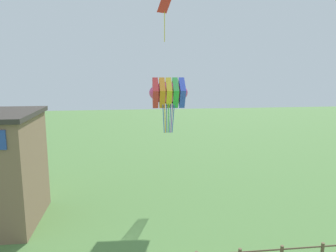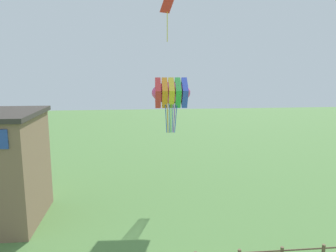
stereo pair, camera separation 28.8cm
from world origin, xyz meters
name	(u,v)px [view 1 (the left image)]	position (x,y,z in m)	size (l,w,h in m)	color
kite_rainbow_parafoil	(168,93)	(1.08, 16.02, 6.60)	(2.73, 2.15, 3.78)	#E54C8C
kite_red_diamond	(164,10)	(0.83, 16.20, 12.05)	(1.01, 0.95, 2.82)	red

